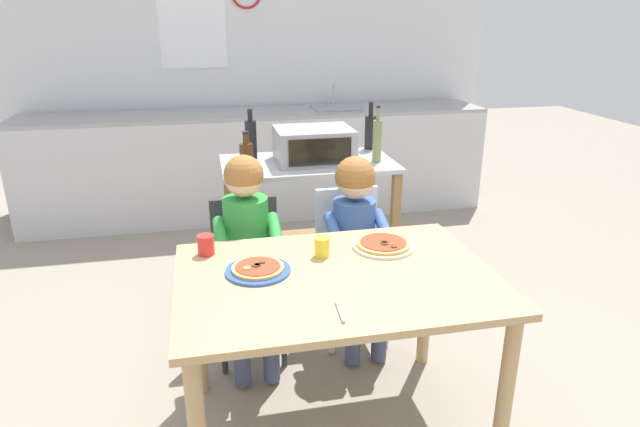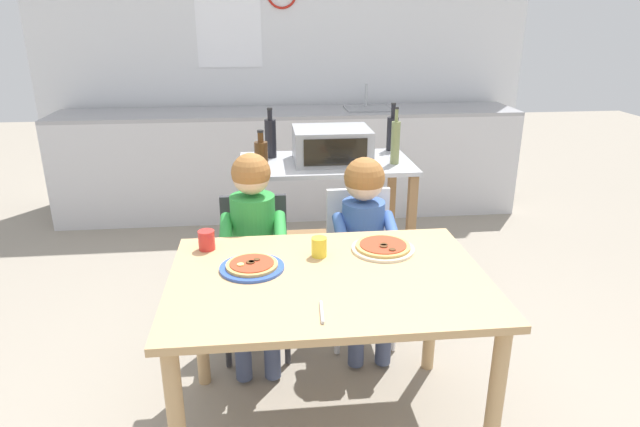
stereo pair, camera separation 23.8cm
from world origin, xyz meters
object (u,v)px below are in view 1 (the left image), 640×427
(toaster_oven, at_px, (314,145))
(dining_chair_left, at_px, (247,266))
(bottle_brown_beer, at_px, (370,131))
(pizza_plate_cream, at_px, (383,245))
(child_in_green_shirt, at_px, (248,239))
(bottle_clear_vinegar, at_px, (247,158))
(drinking_cup_red, at_px, (206,245))
(drinking_cup_yellow, at_px, (322,247))
(dining_chair_right, at_px, (350,253))
(kitchen_island_cart, at_px, (308,206))
(serving_spoon, at_px, (340,312))
(child_in_blue_striped_shirt, at_px, (357,227))
(dining_table, at_px, (336,298))
(pizza_plate_blue_rimmed, at_px, (258,269))
(bottle_dark_olive_oil, at_px, (251,139))
(bottle_slim_sauce, at_px, (377,140))

(toaster_oven, bearing_deg, dining_chair_left, -128.67)
(bottle_brown_beer, xyz_separation_m, pizza_plate_cream, (-0.34, -1.32, -0.22))
(bottle_brown_beer, bearing_deg, child_in_green_shirt, -133.20)
(bottle_clear_vinegar, relative_size, drinking_cup_red, 2.88)
(toaster_oven, xyz_separation_m, drinking_cup_yellow, (-0.19, -1.10, -0.18))
(bottle_clear_vinegar, height_order, dining_chair_left, bottle_clear_vinegar)
(bottle_clear_vinegar, bearing_deg, drinking_cup_yellow, -75.32)
(bottle_clear_vinegar, relative_size, dining_chair_right, 0.30)
(kitchen_island_cart, relative_size, bottle_clear_vinegar, 4.22)
(bottle_brown_beer, height_order, serving_spoon, bottle_brown_beer)
(child_in_blue_striped_shirt, bearing_deg, kitchen_island_cart, 100.70)
(drinking_cup_red, bearing_deg, dining_chair_left, 62.92)
(drinking_cup_red, bearing_deg, toaster_oven, 55.53)
(pizza_plate_cream, height_order, serving_spoon, pizza_plate_cream)
(serving_spoon, bearing_deg, toaster_oven, 81.59)
(pizza_plate_cream, distance_m, drinking_cup_red, 0.77)
(dining_table, distance_m, dining_chair_left, 0.77)
(dining_chair_left, relative_size, pizza_plate_blue_rimmed, 3.12)
(toaster_oven, relative_size, dining_chair_right, 0.56)
(pizza_plate_cream, bearing_deg, bottle_brown_beer, 75.54)
(child_in_blue_striped_shirt, height_order, drinking_cup_red, child_in_blue_striped_shirt)
(dining_chair_left, distance_m, child_in_green_shirt, 0.23)
(child_in_blue_striped_shirt, height_order, pizza_plate_cream, child_in_blue_striped_shirt)
(dining_chair_left, bearing_deg, bottle_dark_olive_oil, 81.46)
(pizza_plate_cream, bearing_deg, dining_chair_left, 139.82)
(dining_table, relative_size, child_in_blue_striped_shirt, 1.23)
(bottle_brown_beer, height_order, drinking_cup_yellow, bottle_brown_beer)
(bottle_slim_sauce, xyz_separation_m, serving_spoon, (-0.60, -1.49, -0.25))
(pizza_plate_blue_rimmed, distance_m, pizza_plate_cream, 0.58)
(toaster_oven, relative_size, dining_table, 0.37)
(serving_spoon, bearing_deg, child_in_green_shirt, 105.64)
(child_in_blue_striped_shirt, distance_m, pizza_plate_cream, 0.42)
(dining_chair_left, bearing_deg, dining_table, -66.81)
(dining_chair_left, distance_m, serving_spoon, 1.04)
(kitchen_island_cart, xyz_separation_m, pizza_plate_blue_rimmed, (-0.44, -1.20, 0.18))
(drinking_cup_red, bearing_deg, pizza_plate_cream, -6.90)
(bottle_brown_beer, height_order, drinking_cup_red, bottle_brown_beer)
(dining_table, relative_size, pizza_plate_cream, 4.57)
(dining_table, relative_size, serving_spoon, 8.87)
(dining_table, bearing_deg, bottle_slim_sauce, 65.62)
(drinking_cup_red, bearing_deg, bottle_clear_vinegar, 71.88)
(kitchen_island_cart, height_order, bottle_clear_vinegar, bottle_clear_vinegar)
(bottle_dark_olive_oil, height_order, pizza_plate_blue_rimmed, bottle_dark_olive_oil)
(bottle_brown_beer, xyz_separation_m, drinking_cup_red, (-1.10, -1.23, -0.19))
(dining_chair_left, bearing_deg, drinking_cup_red, -117.08)
(dining_table, height_order, serving_spoon, serving_spoon)
(bottle_slim_sauce, bearing_deg, serving_spoon, -112.01)
(bottle_slim_sauce, xyz_separation_m, child_in_green_shirt, (-0.84, -0.63, -0.31))
(dining_chair_right, bearing_deg, child_in_green_shirt, -162.91)
(dining_table, bearing_deg, bottle_clear_vinegar, 103.01)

